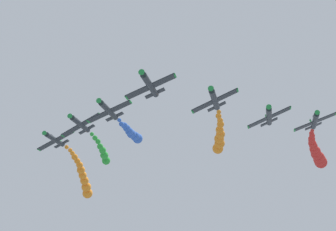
% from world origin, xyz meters
% --- Properties ---
extents(airplane_lead, '(9.01, 10.35, 3.89)m').
position_xyz_m(airplane_lead, '(-0.08, 15.94, 124.76)').
color(airplane_lead, '#23282D').
extents(airplane_left_inner, '(8.93, 10.35, 4.10)m').
position_xyz_m(airplane_left_inner, '(-10.20, 6.99, 124.63)').
color(airplane_left_inner, '#23282D').
extents(smoke_trail_left_inner, '(3.88, 19.35, 4.62)m').
position_xyz_m(smoke_trail_left_inner, '(-8.92, -13.46, 122.77)').
color(smoke_trail_left_inner, orange).
extents(airplane_right_inner, '(8.98, 10.35, 3.97)m').
position_xyz_m(airplane_right_inner, '(10.77, 5.71, 124.42)').
color(airplane_right_inner, '#23282D').
extents(smoke_trail_right_inner, '(2.70, 13.82, 2.41)m').
position_xyz_m(smoke_trail_right_inner, '(10.32, -10.11, 124.10)').
color(smoke_trail_right_inner, blue).
extents(airplane_left_outer, '(8.97, 10.35, 3.99)m').
position_xyz_m(airplane_left_outer, '(-20.01, -3.14, 124.03)').
color(airplane_left_outer, '#23282D').
extents(airplane_right_outer, '(8.62, 10.35, 4.79)m').
position_xyz_m(airplane_right_outer, '(19.62, -1.75, 124.50)').
color(airplane_right_outer, '#23282D').
extents(smoke_trail_right_outer, '(2.73, 15.31, 4.48)m').
position_xyz_m(smoke_trail_right_outer, '(20.43, -19.26, 122.48)').
color(smoke_trail_right_outer, green).
extents(airplane_trailing, '(9.12, 10.35, 3.58)m').
position_xyz_m(airplane_trailing, '(-29.57, -10.86, 124.88)').
color(airplane_trailing, '#23282D').
extents(smoke_trail_trailing, '(6.04, 25.45, 4.42)m').
position_xyz_m(smoke_trail_trailing, '(-32.11, -35.93, 123.33)').
color(smoke_trail_trailing, red).
extents(airplane_high_slot, '(8.73, 10.35, 4.55)m').
position_xyz_m(airplane_high_slot, '(29.72, -11.17, 124.24)').
color(airplane_high_slot, '#23282D').
extents(smoke_trail_high_slot, '(3.92, 22.43, 10.18)m').
position_xyz_m(smoke_trail_high_slot, '(30.95, -33.67, 119.02)').
color(smoke_trail_high_slot, orange).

